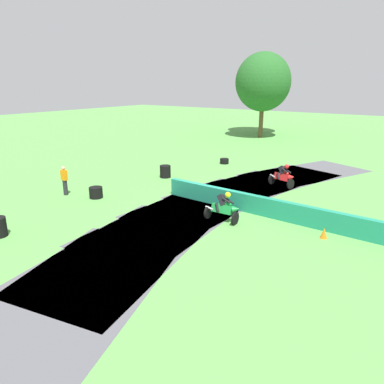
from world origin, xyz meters
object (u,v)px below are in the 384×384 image
Objects in this scene: tire_stack_mid_b at (96,192)px; motorcycle_lead_red at (283,176)px; tire_stack_mid_a at (165,171)px; traffic_cone at (324,233)px; motorcycle_chase_green at (224,208)px; tire_stack_near at (224,161)px; track_marshal at (65,181)px.

motorcycle_lead_red is at bearing 47.04° from tire_stack_mid_b.
tire_stack_mid_a is 11.99m from traffic_cone.
motorcycle_chase_green is 3.82× the size of traffic_cone.
motorcycle_chase_green is 7.49m from tire_stack_mid_b.
motorcycle_lead_red reaches higher than tire_stack_near.
tire_stack_mid_a is at bearing 71.39° from track_marshal.
motorcycle_chase_green is 2.10× the size of tire_stack_mid_a.
tire_stack_mid_a is at bearing 87.03° from tire_stack_mid_b.
motorcycle_lead_red is 6.92m from motorcycle_chase_green.
motorcycle_chase_green is at bearing -59.73° from tire_stack_near.
tire_stack_mid_a is 5.58m from tire_stack_mid_b.
motorcycle_lead_red is 2.58× the size of tire_stack_near.
traffic_cone is at bearing 9.11° from motorcycle_chase_green.
motorcycle_chase_green is 2.34× the size of tire_stack_mid_b.
tire_stack_mid_b is (-7.44, -7.99, -0.34)m from motorcycle_lead_red.
track_marshal is at bearing -108.61° from tire_stack_mid_a.
track_marshal is at bearing -160.93° from tire_stack_mid_b.
tire_stack_near is (-6.05, 10.37, -0.43)m from motorcycle_chase_green.
motorcycle_chase_green is 8.42m from tire_stack_mid_a.
tire_stack_mid_b is (-7.40, -1.07, -0.33)m from motorcycle_chase_green.
tire_stack_mid_b is at bearing -92.97° from tire_stack_mid_a.
tire_stack_mid_a is at bearing 161.40° from traffic_cone.
tire_stack_near is at bearing 150.50° from motorcycle_lead_red.
motorcycle_chase_green reaches higher than tire_stack_mid_b.
tire_stack_mid_b is 1.63× the size of traffic_cone.
tire_stack_near is at bearing 136.77° from traffic_cone.
tire_stack_near is at bearing 83.26° from tire_stack_mid_b.
motorcycle_lead_red is at bearing 42.99° from track_marshal.
motorcycle_chase_green is 12.01m from tire_stack_near.
tire_stack_near is 0.41× the size of track_marshal.
motorcycle_lead_red is 2.40× the size of tire_stack_mid_b.
track_marshal reaches higher than tire_stack_near.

